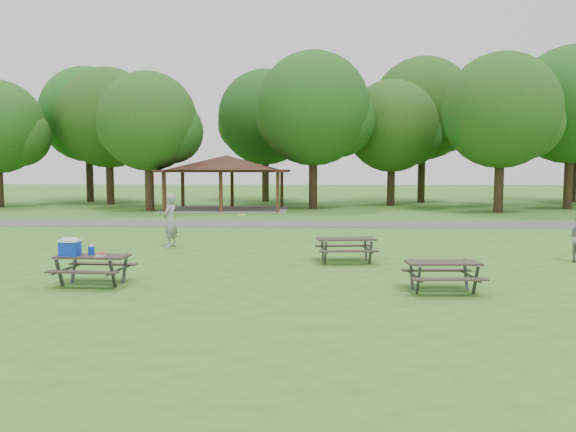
{
  "coord_description": "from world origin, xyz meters",
  "views": [
    {
      "loc": [
        1.7,
        -14.79,
        2.95
      ],
      "look_at": [
        1.0,
        4.0,
        1.3
      ],
      "focal_mm": 35.0,
      "sensor_mm": 36.0,
      "label": 1
    }
  ],
  "objects": [
    {
      "name": "picnic_table_middle",
      "position": [
        2.86,
        2.48,
        0.57
      ],
      "size": [
        1.92,
        1.6,
        0.78
      ],
      "color": "#2E2521",
      "rests_on": "ground"
    },
    {
      "name": "ground",
      "position": [
        0.0,
        0.0,
        0.0
      ],
      "size": [
        160.0,
        160.0,
        0.0
      ],
      "primitive_type": "plane",
      "color": "#346C1E",
      "rests_on": "ground"
    },
    {
      "name": "tree_deep_b",
      "position": [
        -1.9,
        33.03,
        6.89
      ],
      "size": [
        8.4,
        8.0,
        11.13
      ],
      "color": "#312315",
      "rests_on": "ground"
    },
    {
      "name": "pavilion",
      "position": [
        -4.0,
        24.0,
        3.06
      ],
      "size": [
        8.6,
        7.01,
        3.76
      ],
      "color": "#352013",
      "rests_on": "ground"
    },
    {
      "name": "asphalt_path",
      "position": [
        0.0,
        14.0,
        0.01
      ],
      "size": [
        120.0,
        3.2,
        0.02
      ],
      "primitive_type": "cube",
      "color": "#4A4A4D",
      "rests_on": "ground"
    },
    {
      "name": "frisbee_thrower",
      "position": [
        -3.39,
        5.54,
        0.98
      ],
      "size": [
        0.62,
        0.81,
        1.97
      ],
      "primitive_type": "imported",
      "rotation": [
        0.0,
        0.0,
        -1.8
      ],
      "color": "gray",
      "rests_on": "ground"
    },
    {
      "name": "tree_deep_c",
      "position": [
        11.1,
        32.03,
        7.44
      ],
      "size": [
        8.82,
        8.4,
        11.9
      ],
      "color": "black",
      "rests_on": "ground"
    },
    {
      "name": "tree_row_e",
      "position": [
        2.1,
        25.03,
        6.78
      ],
      "size": [
        8.4,
        8.0,
        11.02
      ],
      "color": "black",
      "rests_on": "ground"
    },
    {
      "name": "tree_row_d",
      "position": [
        -8.92,
        22.53,
        5.77
      ],
      "size": [
        6.93,
        6.6,
        9.27
      ],
      "color": "#322216",
      "rests_on": "ground"
    },
    {
      "name": "tree_row_g",
      "position": [
        14.09,
        22.03,
        6.33
      ],
      "size": [
        7.77,
        7.4,
        10.25
      ],
      "color": "black",
      "rests_on": "ground"
    },
    {
      "name": "tree_row_h",
      "position": [
        20.1,
        25.53,
        7.03
      ],
      "size": [
        8.61,
        8.2,
        11.37
      ],
      "color": "#312116",
      "rests_on": "ground"
    },
    {
      "name": "tree_row_f",
      "position": [
        8.09,
        28.53,
        5.84
      ],
      "size": [
        7.35,
        7.0,
        9.55
      ],
      "color": "black",
      "rests_on": "ground"
    },
    {
      "name": "picnic_table_near",
      "position": [
        -3.88,
        -1.14,
        0.71
      ],
      "size": [
        1.87,
        1.55,
        1.23
      ],
      "color": "#2D2721",
      "rests_on": "ground"
    },
    {
      "name": "tree_deep_a",
      "position": [
        -16.9,
        32.53,
        7.13
      ],
      "size": [
        8.4,
        8.0,
        11.38
      ],
      "color": "black",
      "rests_on": "ground"
    },
    {
      "name": "tree_row_c",
      "position": [
        -13.9,
        29.03,
        6.54
      ],
      "size": [
        8.19,
        7.8,
        10.67
      ],
      "color": "black",
      "rests_on": "ground"
    },
    {
      "name": "frisbee_in_flight",
      "position": [
        -0.7,
        4.98,
        1.25
      ],
      "size": [
        0.31,
        0.31,
        0.02
      ],
      "color": "yellow",
      "rests_on": "ground"
    },
    {
      "name": "picnic_table_far",
      "position": [
        4.87,
        -1.6,
        0.55
      ],
      "size": [
        1.77,
        1.45,
        0.74
      ],
      "color": "#312824",
      "rests_on": "ground"
    }
  ]
}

